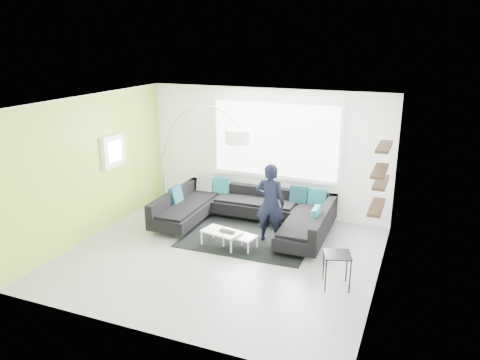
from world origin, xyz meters
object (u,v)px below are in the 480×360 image
arc_lamp (162,158)px  side_table (336,270)px  person (270,203)px  laptop (226,232)px  coffee_table (231,239)px  sectional_sofa (245,214)px

arc_lamp → side_table: bearing=-10.5°
person → laptop: person is taller
coffee_table → person: bearing=53.2°
person → laptop: size_ratio=4.36×
side_table → person: 2.06m
sectional_sofa → side_table: size_ratio=6.14×
arc_lamp → person: 2.92m
coffee_table → arc_lamp: size_ratio=0.37×
coffee_table → laptop: (-0.07, -0.08, 0.17)m
sectional_sofa → laptop: (0.02, -1.01, -0.01)m
side_table → coffee_table: bearing=161.2°
sectional_sofa → coffee_table: bearing=-86.0°
side_table → laptop: bearing=163.6°
person → laptop: (-0.66, -0.62, -0.47)m
sectional_sofa → person: size_ratio=2.23×
sectional_sofa → person: bearing=-31.2°
side_table → laptop: size_ratio=1.58×
arc_lamp → sectional_sofa: bearing=5.8°
sectional_sofa → laptop: sectional_sofa is taller
side_table → laptop: (-2.21, 0.65, 0.03)m
coffee_table → side_table: 2.27m
laptop → sectional_sofa: bearing=100.2°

